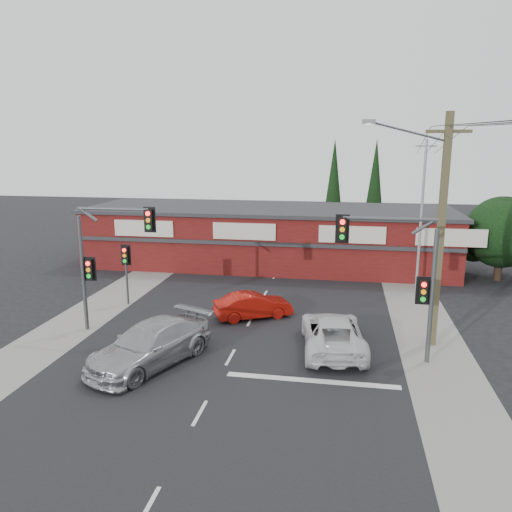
% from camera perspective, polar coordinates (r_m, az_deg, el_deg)
% --- Properties ---
extents(ground, '(120.00, 120.00, 0.00)m').
position_cam_1_polar(ground, '(21.21, -2.97, -11.54)').
color(ground, black).
rests_on(ground, ground).
extents(road_strip, '(14.00, 70.00, 0.01)m').
position_cam_1_polar(road_strip, '(25.75, -0.45, -7.07)').
color(road_strip, black).
rests_on(road_strip, ground).
extents(verge_left, '(3.00, 70.00, 0.02)m').
position_cam_1_polar(verge_left, '(28.48, -17.61, -5.73)').
color(verge_left, gray).
rests_on(verge_left, ground).
extents(verge_right, '(3.00, 70.00, 0.02)m').
position_cam_1_polar(verge_right, '(25.69, 18.71, -7.80)').
color(verge_right, gray).
rests_on(verge_right, ground).
extents(stop_line, '(6.50, 0.35, 0.01)m').
position_cam_1_polar(stop_line, '(19.40, 6.43, -13.97)').
color(stop_line, silver).
rests_on(stop_line, ground).
extents(white_suv, '(3.14, 5.69, 1.51)m').
position_cam_1_polar(white_suv, '(21.98, 8.75, -8.66)').
color(white_suv, silver).
rests_on(white_suv, ground).
extents(silver_suv, '(4.47, 6.24, 1.68)m').
position_cam_1_polar(silver_suv, '(20.74, -11.99, -9.87)').
color(silver_suv, '#A5A8AB').
rests_on(silver_suv, ground).
extents(red_sedan, '(4.13, 3.10, 1.30)m').
position_cam_1_polar(red_sedan, '(25.57, -0.34, -5.68)').
color(red_sedan, '#9C1109').
rests_on(red_sedan, ground).
extents(lane_dashes, '(0.12, 46.71, 0.01)m').
position_cam_1_polar(lane_dashes, '(25.34, -0.64, -7.38)').
color(lane_dashes, silver).
rests_on(lane_dashes, ground).
extents(shop_building, '(27.30, 8.40, 4.22)m').
position_cam_1_polar(shop_building, '(36.83, 1.42, 2.35)').
color(shop_building, '#521110').
rests_on(shop_building, ground).
extents(tree_cluster, '(5.90, 5.10, 5.50)m').
position_cam_1_polar(tree_cluster, '(36.25, 26.36, 2.10)').
color(tree_cluster, '#2D2116').
rests_on(tree_cluster, ground).
extents(conifer_near, '(1.80, 1.80, 9.25)m').
position_cam_1_polar(conifer_near, '(42.98, 8.87, 8.17)').
color(conifer_near, '#2D2116').
rests_on(conifer_near, ground).
extents(conifer_far, '(1.80, 1.80, 9.25)m').
position_cam_1_polar(conifer_far, '(45.03, 13.44, 8.17)').
color(conifer_far, '#2D2116').
rests_on(conifer_far, ground).
extents(traffic_mast_left, '(3.77, 0.27, 5.97)m').
position_cam_1_polar(traffic_mast_left, '(23.98, -17.11, 0.63)').
color(traffic_mast_left, '#47494C').
rests_on(traffic_mast_left, ground).
extents(traffic_mast_right, '(3.96, 0.27, 5.97)m').
position_cam_1_polar(traffic_mast_right, '(20.55, 16.56, -1.22)').
color(traffic_mast_right, '#47494C').
rests_on(traffic_mast_right, ground).
extents(pedestal_signal, '(0.55, 0.27, 3.38)m').
position_cam_1_polar(pedestal_signal, '(28.15, -14.65, -0.69)').
color(pedestal_signal, '#47494C').
rests_on(pedestal_signal, ground).
extents(utility_pole, '(4.38, 0.59, 10.00)m').
position_cam_1_polar(utility_pole, '(22.42, 20.07, 3.44)').
color(utility_pole, brown).
rests_on(utility_pole, ground).
extents(steel_pole, '(1.20, 0.16, 9.00)m').
position_cam_1_polar(steel_pole, '(31.43, 18.39, 4.69)').
color(steel_pole, gray).
rests_on(steel_pole, ground).
extents(power_lines, '(2.01, 29.00, 1.22)m').
position_cam_1_polar(power_lines, '(16.87, 24.55, 12.77)').
color(power_lines, black).
rests_on(power_lines, ground).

